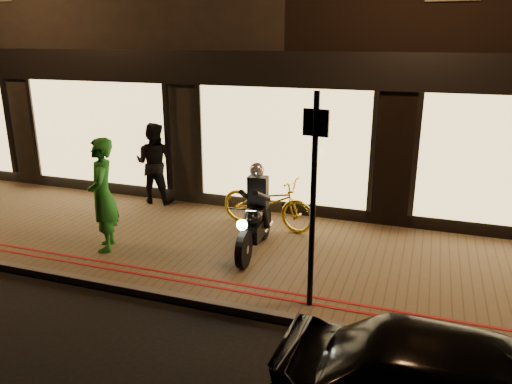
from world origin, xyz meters
TOP-DOWN VIEW (x-y plane):
  - ground at (0.00, 0.00)m, footprint 90.00×90.00m
  - sidewalk at (0.00, 2.00)m, footprint 50.00×4.00m
  - kerb_stone at (0.00, 0.05)m, footprint 50.00×0.14m
  - red_kerb_lines at (0.00, 0.55)m, footprint 50.00×0.26m
  - building_row at (-0.00, 8.99)m, footprint 48.00×10.11m
  - motorcycle at (0.13, 1.94)m, footprint 0.60×1.94m
  - sign_post at (1.48, 0.43)m, footprint 0.35×0.09m
  - bicycle_gold at (-0.04, 3.13)m, footprint 2.08×1.02m
  - person_green at (-2.43, 1.16)m, footprint 0.78×0.88m
  - person_dark at (-2.96, 3.80)m, footprint 0.94×0.76m

SIDE VIEW (x-z plane):
  - ground at x=0.00m, z-range 0.00..0.00m
  - sidewalk at x=0.00m, z-range 0.00..0.12m
  - kerb_stone at x=0.00m, z-range 0.00..0.12m
  - red_kerb_lines at x=0.00m, z-range 0.12..0.13m
  - bicycle_gold at x=-0.04m, z-range 0.12..1.17m
  - motorcycle at x=0.13m, z-range -0.06..1.53m
  - person_dark at x=-2.96m, z-range 0.12..1.95m
  - person_green at x=-2.43m, z-range 0.12..2.14m
  - sign_post at x=1.48m, z-range 0.30..3.30m
  - building_row at x=0.00m, z-range 0.00..8.50m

